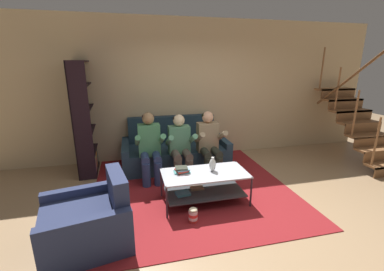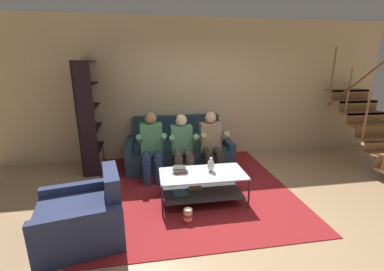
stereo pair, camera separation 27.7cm
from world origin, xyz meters
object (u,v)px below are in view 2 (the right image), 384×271
Objects in this scene: couch at (179,150)px; armchair at (84,218)px; bookshelf at (90,130)px; person_seated_right at (211,142)px; coffee_table at (201,183)px; person_seated_middle at (182,144)px; vase at (211,165)px; book_stack at (180,169)px; popcorn_tub at (188,215)px; person_seated_left at (152,144)px.

couch is 2.55m from armchair.
couch is 1.77m from bookshelf.
person_seated_right reaches higher than coffee_table.
armchair is at bearing -131.28° from person_seated_middle.
couch is at bearing -3.23° from bookshelf.
armchair is (-1.67, -0.63, -0.29)m from vase.
armchair is at bearing -150.75° from book_stack.
couch is 1.58m from vase.
person_seated_right is 0.57× the size of bookshelf.
couch is 1.50m from book_stack.
vase is 0.20× the size of armchair.
vase is at bearing -104.14° from person_seated_right.
couch is at bearing 86.73° from popcorn_tub.
vase is at bearing 20.62° from armchair.
armchair is at bearing -117.92° from person_seated_left.
person_seated_right is (0.54, -0.59, 0.34)m from couch.
person_seated_left is 0.97m from book_stack.
person_seated_left is 0.54m from person_seated_middle.
popcorn_tub is (1.58, -2.13, -0.66)m from bookshelf.
person_seated_right is 1.66m from popcorn_tub.
vase is at bearing -71.85° from person_seated_middle.
person_seated_right reaches higher than popcorn_tub.
person_seated_right is at bearing 39.31° from armchair.
coffee_table is 1.63m from armchair.
coffee_table is (0.16, -1.56, 0.02)m from couch.
book_stack is 1.41m from armchair.
coffee_table is 2.53m from bookshelf.
person_seated_left is 1.80m from armchair.
person_seated_middle is at bearing 108.15° from vase.
person_seated_left is 5.60× the size of vase.
popcorn_tub is at bearing -73.63° from person_seated_left.
person_seated_right is at bearing 65.50° from popcorn_tub.
couch is 2.04m from popcorn_tub.
popcorn_tub is (0.03, -0.56, -0.41)m from book_stack.
person_seated_left is at bearing -30.67° from bookshelf.
person_seated_middle reaches higher than vase.
armchair is (-0.83, -1.56, -0.37)m from person_seated_left.
person_seated_right is at bearing -17.16° from bookshelf.
person_seated_left is at bearing 62.08° from armchair.
person_seated_right is 1.12m from book_stack.
bookshelf reaches higher than book_stack.
vase is 0.10× the size of bookshelf.
couch reaches higher than armchair.
person_seated_left is 0.58× the size of bookshelf.
couch is 1.82× the size of person_seated_middle.
couch is at bearing 132.12° from person_seated_right.
popcorn_tub is (0.42, -1.44, -0.55)m from person_seated_left.
person_seated_left is 1.02× the size of person_seated_right.
bookshelf is (-2.00, 1.62, 0.19)m from vase.
person_seated_left is at bearing 132.08° from vase.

